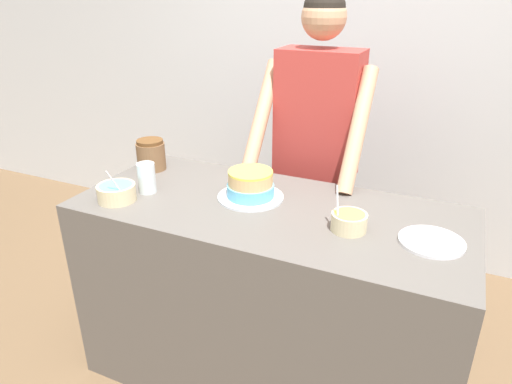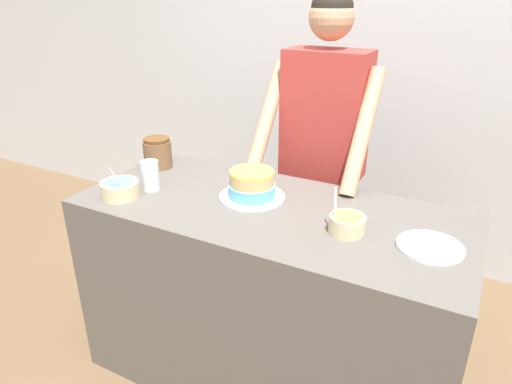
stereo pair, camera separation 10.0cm
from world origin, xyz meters
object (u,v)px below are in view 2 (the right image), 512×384
at_px(person_baker, 323,135).
at_px(frosting_bowl_blue, 120,189).
at_px(drinking_glass, 150,175).
at_px(ceramic_plate, 430,247).
at_px(cake, 252,186).
at_px(stoneware_jar, 158,153).
at_px(frosting_bowl_yellow, 347,223).

height_order(person_baker, frosting_bowl_blue, person_baker).
bearing_deg(drinking_glass, ceramic_plate, 2.47).
distance_m(frosting_bowl_blue, ceramic_plate, 1.29).
bearing_deg(ceramic_plate, drinking_glass, -177.53).
distance_m(cake, stoneware_jar, 0.62).
height_order(person_baker, frosting_bowl_yellow, person_baker).
bearing_deg(frosting_bowl_yellow, cake, 166.79).
distance_m(cake, frosting_bowl_yellow, 0.48).
relative_size(person_baker, ceramic_plate, 7.61).
relative_size(drinking_glass, stoneware_jar, 0.89).
bearing_deg(drinking_glass, cake, 16.38).
bearing_deg(person_baker, drinking_glass, -129.77).
bearing_deg(ceramic_plate, cake, 173.96).
relative_size(frosting_bowl_blue, stoneware_jar, 1.07).
relative_size(person_baker, cake, 6.13).
bearing_deg(frosting_bowl_yellow, drinking_glass, -178.49).
height_order(person_baker, stoneware_jar, person_baker).
relative_size(frosting_bowl_yellow, drinking_glass, 1.27).
relative_size(frosting_bowl_yellow, stoneware_jar, 1.13).
distance_m(person_baker, ceramic_plate, 0.91).
bearing_deg(cake, frosting_bowl_blue, -153.10).
distance_m(person_baker, frosting_bowl_blue, 1.04).
relative_size(drinking_glass, ceramic_plate, 0.58).
bearing_deg(stoneware_jar, person_baker, 31.19).
distance_m(cake, drinking_glass, 0.47).
distance_m(frosting_bowl_blue, stoneware_jar, 0.39).
xyz_separation_m(cake, ceramic_plate, (0.76, -0.08, -0.05)).
bearing_deg(person_baker, stoneware_jar, -148.81).
height_order(cake, drinking_glass, drinking_glass).
bearing_deg(ceramic_plate, frosting_bowl_yellow, -174.60).
distance_m(frosting_bowl_blue, frosting_bowl_yellow, 0.99).
distance_m(person_baker, drinking_glass, 0.90).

